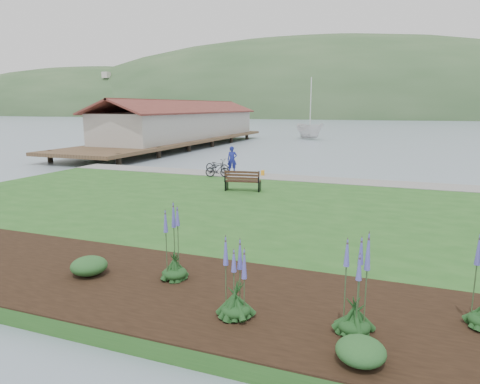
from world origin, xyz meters
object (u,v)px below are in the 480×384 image
(park_bench, at_px, (243,180))
(sailboat, at_px, (310,139))
(person, at_px, (232,157))
(bicycle_a, at_px, (217,166))

(park_bench, distance_m, sailboat, 41.89)
(person, relative_size, sailboat, 0.07)
(bicycle_a, bearing_deg, person, -59.98)
(person, xyz_separation_m, sailboat, (-2.37, 36.11, -1.42))
(person, bearing_deg, bicycle_a, 174.12)
(bicycle_a, height_order, sailboat, sailboat)
(park_bench, xyz_separation_m, person, (-2.76, 5.46, 0.47))
(park_bench, height_order, person, person)
(person, relative_size, bicycle_a, 1.13)
(park_bench, bearing_deg, bicycle_a, 116.30)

